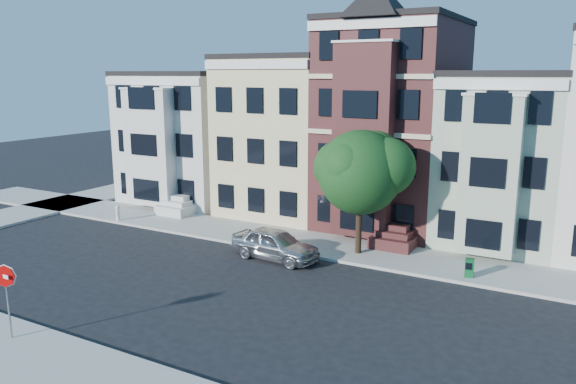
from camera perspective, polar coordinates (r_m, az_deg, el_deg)
The scene contains 11 objects.
ground at distance 23.11m, azimuth -1.77°, elevation -11.38°, with size 120.00×120.00×0.00m, color black.
far_sidewalk at distance 29.79m, azimuth 6.21°, elevation -5.85°, with size 60.00×4.00×0.15m, color #9E9B93.
house_white at distance 41.99m, azimuth -9.25°, elevation 5.45°, with size 8.00×9.00×9.00m, color silver.
house_yellow at distance 37.51m, azimuth 0.41°, elevation 5.61°, with size 7.00×9.00×10.00m, color beige.
house_brown at distance 34.60m, azimuth 10.69°, elevation 6.53°, with size 7.00×9.00×12.00m, color #421B1B.
house_green at distance 33.30m, azimuth 21.25°, elevation 3.12°, with size 6.00×9.00×9.00m, color #A2B198.
street_tree at distance 28.18m, azimuth 7.33°, elevation 1.42°, with size 6.70×6.70×7.79m, color #1E541E, non-canonical shape.
parked_car at distance 28.18m, azimuth -1.34°, elevation -5.31°, with size 1.86×4.63×1.58m, color #A4A7AD.
newspaper_box at distance 26.75m, azimuth 17.94°, elevation -7.34°, with size 0.39×0.34×0.86m, color #0E5427.
fire_hydrant at distance 36.64m, azimuth -16.89°, elevation -2.18°, with size 0.26×0.26×0.75m, color silver.
stop_sign at distance 21.76m, azimuth -26.61°, elevation -9.50°, with size 0.83×0.12×3.02m, color #B40504, non-canonical shape.
Camera 1 is at (10.96, -18.17, 9.16)m, focal length 35.00 mm.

